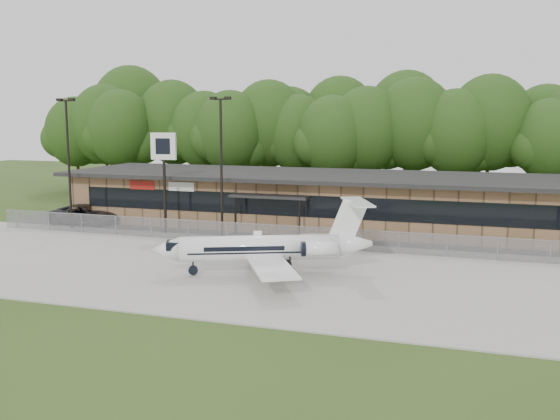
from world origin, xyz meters
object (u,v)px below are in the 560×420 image
(suv, at_px, (86,214))
(pole_sign, at_px, (164,157))
(terminal, at_px, (315,199))
(business_jet, at_px, (268,249))

(suv, distance_m, pole_sign, 9.85)
(suv, relative_size, pole_sign, 0.78)
(terminal, xyz_separation_m, business_jet, (1.72, -16.52, -0.66))
(suv, height_order, pole_sign, pole_sign)
(suv, bearing_deg, terminal, -76.71)
(business_jet, bearing_deg, terminal, 72.59)
(suv, bearing_deg, pole_sign, -105.16)
(terminal, height_order, business_jet, terminal)
(terminal, distance_m, business_jet, 16.63)
(business_jet, height_order, pole_sign, pole_sign)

